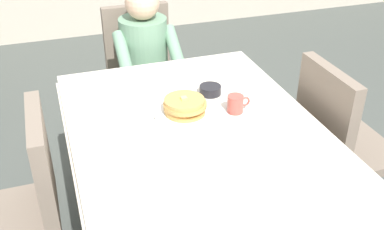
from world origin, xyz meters
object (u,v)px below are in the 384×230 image
object	(u,v)px
chair_diner	(141,67)
diner_person	(146,57)
cup_coffee	(236,104)
chair_left_side	(25,201)
bowl_butter	(210,90)
chair_right_side	(337,137)
spoon_near_edge	(213,149)
breakfast_stack	(184,106)
plate_breakfast	(184,114)
fork_left_of_plate	(145,124)
dining_table_main	(197,145)
knife_right_of_plate	(223,111)

from	to	relation	value
chair_diner	diner_person	bearing A→B (deg)	90.00
cup_coffee	chair_diner	bearing A→B (deg)	101.05
chair_left_side	bowl_butter	distance (m)	1.01
chair_left_side	cup_coffee	size ratio (longest dim) A/B	8.23
chair_right_side	spoon_near_edge	bearing A→B (deg)	-76.84
breakfast_stack	cup_coffee	bearing A→B (deg)	-11.01
diner_person	chair_left_side	world-z (taller)	diner_person
chair_diner	diner_person	size ratio (longest dim) A/B	0.83
chair_diner	cup_coffee	bearing A→B (deg)	101.05
plate_breakfast	fork_left_of_plate	xyz separation A→B (m)	(-0.19, -0.02, -0.01)
chair_left_side	chair_right_side	bearing A→B (deg)	-90.00
plate_breakfast	cup_coffee	xyz separation A→B (m)	(0.24, -0.04, 0.03)
chair_right_side	dining_table_main	bearing A→B (deg)	-90.00
dining_table_main	knife_right_of_plate	world-z (taller)	knife_right_of_plate
fork_left_of_plate	dining_table_main	bearing A→B (deg)	-121.90
breakfast_stack	chair_diner	bearing A→B (deg)	88.52
chair_right_side	fork_left_of_plate	size ratio (longest dim) A/B	5.17
cup_coffee	fork_left_of_plate	xyz separation A→B (m)	(-0.43, 0.02, -0.04)
diner_person	bowl_butter	distance (m)	0.75
dining_table_main	chair_left_side	distance (m)	0.78
plate_breakfast	fork_left_of_plate	distance (m)	0.19
dining_table_main	fork_left_of_plate	xyz separation A→B (m)	(-0.21, 0.10, 0.09)
fork_left_of_plate	knife_right_of_plate	distance (m)	0.38
chair_diner	bowl_butter	distance (m)	0.93
dining_table_main	cup_coffee	distance (m)	0.27
chair_diner	breakfast_stack	xyz separation A→B (m)	(-0.03, -1.04, 0.26)
diner_person	knife_right_of_plate	bearing A→B (deg)	100.04
chair_right_side	bowl_butter	bearing A→B (deg)	-115.70
plate_breakfast	cup_coffee	world-z (taller)	cup_coffee
diner_person	chair_right_side	world-z (taller)	diner_person
chair_right_side	chair_left_side	distance (m)	1.54
plate_breakfast	chair_right_side	bearing A→B (deg)	-8.96
bowl_butter	fork_left_of_plate	xyz separation A→B (m)	(-0.38, -0.18, -0.02)
fork_left_of_plate	plate_breakfast	bearing A→B (deg)	-89.39
diner_person	breakfast_stack	size ratio (longest dim) A/B	5.55
chair_left_side	knife_right_of_plate	world-z (taller)	chair_left_side
diner_person	chair_diner	bearing A→B (deg)	-90.00
diner_person	fork_left_of_plate	xyz separation A→B (m)	(-0.22, -0.91, 0.07)
chair_diner	chair_right_side	distance (m)	1.40
chair_diner	bowl_butter	world-z (taller)	chair_diner
dining_table_main	fork_left_of_plate	world-z (taller)	fork_left_of_plate
diner_person	knife_right_of_plate	distance (m)	0.93
dining_table_main	fork_left_of_plate	bearing A→B (deg)	153.50
fork_left_of_plate	chair_diner	bearing A→B (deg)	-17.02
chair_right_side	breakfast_stack	xyz separation A→B (m)	(-0.79, 0.13, 0.26)
chair_right_side	knife_right_of_plate	bearing A→B (deg)	-99.88
knife_right_of_plate	chair_left_side	bearing A→B (deg)	95.46
diner_person	fork_left_of_plate	world-z (taller)	diner_person
diner_person	cup_coffee	distance (m)	0.96
dining_table_main	spoon_near_edge	world-z (taller)	spoon_near_edge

